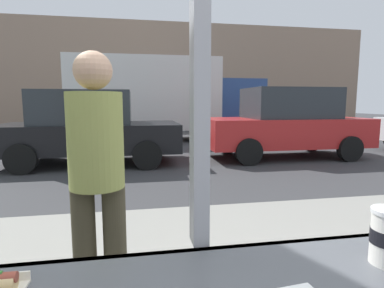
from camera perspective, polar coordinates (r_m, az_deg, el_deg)
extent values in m
plane|color=#38383A|center=(8.99, -8.94, -1.91)|extent=(60.00, 60.00, 0.00)
cube|color=gray|center=(2.84, -5.42, -22.01)|extent=(16.00, 2.80, 0.12)
cube|color=#35373A|center=(1.02, 1.93, -19.04)|extent=(2.28, 0.02, 0.02)
cube|color=#9E9EA3|center=(1.01, 1.45, 24.41)|extent=(0.05, 0.08, 1.48)
cube|color=gray|center=(18.96, -9.92, 12.11)|extent=(28.00, 1.20, 6.01)
cube|color=black|center=(7.86, -17.81, 1.21)|extent=(4.12, 1.88, 0.65)
cube|color=#282D33|center=(7.84, -19.02, 6.35)|extent=(2.14, 1.65, 0.77)
cylinder|color=black|center=(8.77, -8.63, -0.03)|extent=(0.64, 0.18, 0.64)
cylinder|color=black|center=(6.91, -8.14, -2.05)|extent=(0.64, 0.18, 0.64)
cylinder|color=black|center=(9.06, -24.99, -0.41)|extent=(0.64, 0.18, 0.64)
cylinder|color=black|center=(7.28, -28.69, -2.42)|extent=(0.64, 0.18, 0.64)
cube|color=red|center=(8.72, 16.49, 2.13)|extent=(4.27, 1.75, 0.73)
cube|color=#282D33|center=(8.73, 17.27, 7.10)|extent=(2.22, 1.54, 0.79)
cylinder|color=black|center=(10.16, 20.87, 0.60)|extent=(0.64, 0.18, 0.64)
cylinder|color=black|center=(8.72, 26.79, -0.79)|extent=(0.64, 0.18, 0.64)
cylinder|color=black|center=(9.08, 6.41, 0.27)|extent=(0.64, 0.18, 0.64)
cylinder|color=black|center=(7.44, 10.28, -1.41)|extent=(0.64, 0.18, 0.64)
cube|color=silver|center=(12.25, -8.55, 8.95)|extent=(5.50, 2.20, 2.66)
cube|color=navy|center=(12.86, 7.64, 7.21)|extent=(1.90, 2.10, 1.90)
cylinder|color=black|center=(13.90, 6.24, 3.33)|extent=(0.90, 0.24, 0.90)
cylinder|color=black|center=(11.91, 9.12, 2.58)|extent=(0.90, 0.24, 0.90)
cylinder|color=black|center=(13.39, -13.09, 3.02)|extent=(0.90, 0.24, 0.90)
cylinder|color=black|center=(11.20, -13.62, 2.15)|extent=(0.90, 0.24, 0.90)
cylinder|color=#413C2B|center=(2.12, -18.87, -18.54)|extent=(0.14, 0.14, 0.84)
cylinder|color=#413C2B|center=(2.10, -13.75, -18.59)|extent=(0.14, 0.14, 0.84)
cylinder|color=#90984C|center=(1.91, -17.10, 0.62)|extent=(0.32, 0.32, 0.56)
sphere|color=tan|center=(1.91, -17.58, 12.62)|extent=(0.22, 0.22, 0.22)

